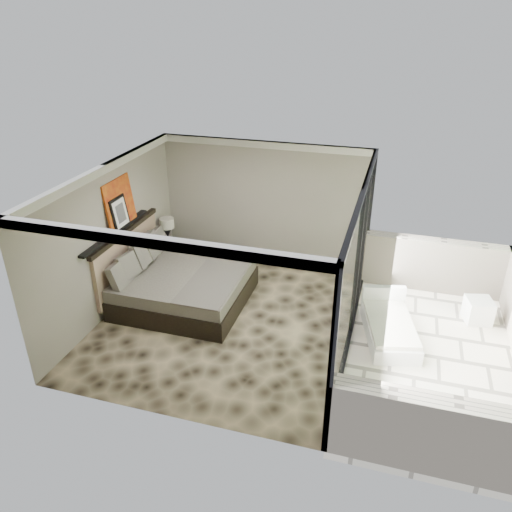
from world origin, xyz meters
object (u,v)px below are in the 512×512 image
(lounger, at_px, (389,327))
(nightstand, at_px, (172,253))
(table_lamp, at_px, (167,227))
(ottoman, at_px, (478,310))
(bed, at_px, (180,284))

(lounger, bearing_deg, nightstand, 149.59)
(table_lamp, height_order, ottoman, table_lamp)
(nightstand, relative_size, ottoman, 1.15)
(ottoman, bearing_deg, nightstand, 175.62)
(table_lamp, xyz_separation_m, ottoman, (6.47, -0.49, -0.67))
(nightstand, distance_m, lounger, 5.08)
(nightstand, xyz_separation_m, table_lamp, (-0.06, 0.00, 0.63))
(nightstand, bearing_deg, table_lamp, -170.08)
(nightstand, xyz_separation_m, ottoman, (6.41, -0.49, -0.03))
(table_lamp, bearing_deg, ottoman, -4.34)
(nightstand, height_order, lounger, lounger)
(ottoman, bearing_deg, table_lamp, 175.66)
(lounger, bearing_deg, ottoman, 18.33)
(bed, relative_size, ottoman, 5.35)
(bed, xyz_separation_m, table_lamp, (-0.90, 1.41, 0.51))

